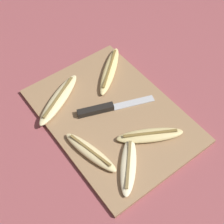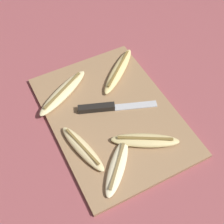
% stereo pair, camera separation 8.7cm
% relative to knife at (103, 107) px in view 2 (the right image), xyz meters
% --- Properties ---
extents(ground_plane, '(4.00, 4.00, 0.00)m').
position_rel_knife_xyz_m(ground_plane, '(0.03, 0.01, -0.02)').
color(ground_plane, '#93474C').
extents(cutting_board, '(0.47, 0.34, 0.01)m').
position_rel_knife_xyz_m(cutting_board, '(0.03, 0.01, -0.01)').
color(cutting_board, '#997551').
rests_on(cutting_board, ground_plane).
extents(knife, '(0.10, 0.22, 0.02)m').
position_rel_knife_xyz_m(knife, '(0.00, 0.00, 0.00)').
color(knife, black).
rests_on(knife, cutting_board).
extents(banana_spotted_left, '(0.13, 0.18, 0.02)m').
position_rel_knife_xyz_m(banana_spotted_left, '(0.15, 0.05, 0.00)').
color(banana_spotted_left, '#DBC684').
rests_on(banana_spotted_left, cutting_board).
extents(banana_ripe_center, '(0.17, 0.07, 0.02)m').
position_rel_knife_xyz_m(banana_ripe_center, '(0.10, -0.11, 0.00)').
color(banana_ripe_center, beige).
rests_on(banana_ripe_center, cutting_board).
extents(banana_golden_short, '(0.16, 0.18, 0.02)m').
position_rel_knife_xyz_m(banana_golden_short, '(-0.11, 0.11, 0.00)').
color(banana_golden_short, '#EDD689').
rests_on(banana_golden_short, cutting_board).
extents(banana_soft_right, '(0.14, 0.20, 0.02)m').
position_rel_knife_xyz_m(banana_soft_right, '(-0.10, -0.08, 0.00)').
color(banana_soft_right, beige).
rests_on(banana_soft_right, cutting_board).
extents(banana_bright_far, '(0.15, 0.14, 0.02)m').
position_rel_knife_xyz_m(banana_bright_far, '(0.18, -0.05, 0.00)').
color(banana_bright_far, beige).
rests_on(banana_bright_far, cutting_board).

